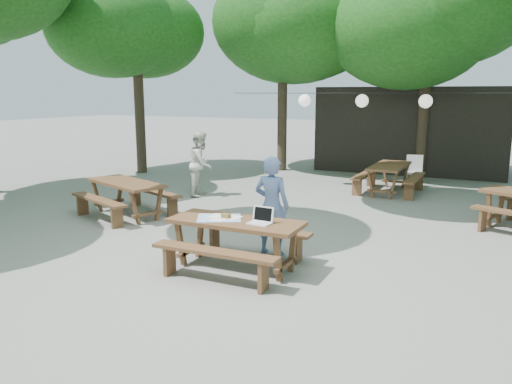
{
  "coord_description": "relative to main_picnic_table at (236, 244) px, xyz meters",
  "views": [
    {
      "loc": [
        3.0,
        -7.23,
        2.6
      ],
      "look_at": [
        -0.35,
        -0.18,
        1.05
      ],
      "focal_mm": 35.0,
      "sensor_mm": 36.0,
      "label": 1
    }
  ],
  "objects": [
    {
      "name": "pavilion",
      "position": [
        0.85,
        11.38,
        1.01
      ],
      "size": [
        6.0,
        3.0,
        2.8
      ],
      "primitive_type": "cube",
      "color": "black",
      "rests_on": "ground"
    },
    {
      "name": "picnic_table_nw",
      "position": [
        -3.65,
        1.9,
        0.0
      ],
      "size": [
        2.33,
        2.15,
        0.75
      ],
      "rotation": [
        0.0,
        0.0,
        -0.36
      ],
      "color": "#4E331B",
      "rests_on": "ground"
    },
    {
      "name": "picnic_table_far_e",
      "position": [
        0.95,
        6.88,
        0.0
      ],
      "size": [
        1.62,
        2.02,
        0.75
      ],
      "rotation": [
        0.0,
        0.0,
        1.55
      ],
      "color": "#4E331B",
      "rests_on": "ground"
    },
    {
      "name": "tabletop_clutter",
      "position": [
        -0.26,
        0.01,
        0.37
      ],
      "size": [
        0.83,
        0.79,
        0.08
      ],
      "color": "#3977C2",
      "rests_on": "main_picnic_table"
    },
    {
      "name": "ground",
      "position": [
        0.35,
        0.88,
        -0.39
      ],
      "size": [
        80.0,
        80.0,
        0.0
      ],
      "primitive_type": "plane",
      "color": "slate",
      "rests_on": "ground"
    },
    {
      "name": "plastic_chair",
      "position": [
        1.44,
        7.94,
        -0.13
      ],
      "size": [
        0.5,
        0.5,
        0.9
      ],
      "rotation": [
        0.0,
        0.0,
        0.14
      ],
      "color": "silver",
      "rests_on": "ground"
    },
    {
      "name": "woman",
      "position": [
        0.2,
        0.86,
        0.42
      ],
      "size": [
        0.59,
        0.39,
        1.62
      ],
      "primitive_type": "imported",
      "rotation": [
        0.0,
        0.0,
        3.14
      ],
      "color": "#6781BC",
      "rests_on": "ground"
    },
    {
      "name": "paper_lanterns",
      "position": [
        0.16,
        6.88,
        2.02
      ],
      "size": [
        9.0,
        0.34,
        0.38
      ],
      "color": "black",
      "rests_on": "ground"
    },
    {
      "name": "second_person",
      "position": [
        -3.35,
        4.47,
        0.44
      ],
      "size": [
        0.79,
        0.92,
        1.65
      ],
      "primitive_type": "imported",
      "rotation": [
        0.0,
        0.0,
        1.79
      ],
      "color": "silver",
      "rests_on": "ground"
    },
    {
      "name": "main_picnic_table",
      "position": [
        0.0,
        0.0,
        0.0
      ],
      "size": [
        2.0,
        1.58,
        0.75
      ],
      "color": "#4E331B",
      "rests_on": "ground"
    },
    {
      "name": "laptop",
      "position": [
        0.42,
        -0.0,
        0.42
      ],
      "size": [
        0.35,
        0.28,
        0.24
      ],
      "rotation": [
        0.0,
        0.0,
        -0.07
      ],
      "color": "white",
      "rests_on": "main_picnic_table"
    }
  ]
}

